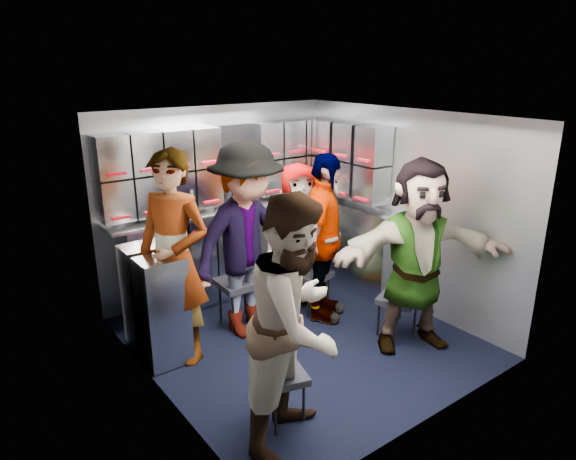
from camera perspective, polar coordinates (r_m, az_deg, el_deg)
floor at (r=5.06m, az=1.27°, el=-11.92°), size 3.00×3.00×0.00m
wall_back at (r=5.83m, az=-7.77°, el=3.22°), size 2.80×0.04×2.10m
wall_left at (r=3.97m, az=-14.83°, el=-4.45°), size 0.04×3.00×2.10m
wall_right at (r=5.56m, az=12.82°, el=2.20°), size 0.04×3.00×2.10m
ceiling at (r=4.40m, az=1.46°, el=12.48°), size 2.80×3.00×0.02m
cart_bank_back at (r=5.82m, az=-6.52°, el=-2.49°), size 2.68×0.38×0.99m
cart_bank_left at (r=4.74m, az=-14.54°, el=-7.96°), size 0.38×0.76×0.99m
counter at (r=5.66m, az=-6.71°, el=2.45°), size 2.68×0.42×0.03m
locker_bank_back at (r=5.60m, az=-7.20°, el=7.26°), size 2.68×0.28×0.82m
locker_bank_right at (r=5.82m, az=6.91°, el=7.68°), size 0.28×1.00×0.82m
right_cabinet at (r=6.01m, az=7.21°, el=-1.79°), size 0.28×1.20×1.00m
coffee_niche at (r=5.74m, az=-5.92°, el=7.38°), size 0.46×0.16×0.84m
red_latch_strip at (r=5.53m, az=-5.62°, el=0.66°), size 2.60×0.02×0.03m
jump_seat_near_left at (r=3.86m, az=-0.79°, el=-16.14°), size 0.42×0.40×0.41m
jump_seat_mid_left at (r=5.16m, az=-5.49°, el=-6.11°), size 0.42×0.40×0.48m
jump_seat_center at (r=5.76m, az=-0.01°, el=-3.32°), size 0.50×0.48×0.48m
jump_seat_mid_right at (r=5.42m, az=2.64°, el=-5.25°), size 0.45×0.44×0.43m
jump_seat_near_right at (r=5.03m, az=12.11°, el=-7.70°), size 0.46×0.45×0.42m
attendant_standing at (r=4.48m, az=-12.55°, el=-3.16°), size 0.74×0.82×1.88m
attendant_arc_a at (r=3.46m, az=0.95°, el=-10.22°), size 1.08×1.01×1.78m
attendant_arc_b at (r=4.83m, az=-4.56°, el=-1.25°), size 1.29×0.84×1.87m
attendant_arc_c at (r=5.51m, az=1.11°, el=-0.50°), size 0.88×0.73×1.55m
attendant_arc_d at (r=5.12m, az=3.99°, el=-0.98°), size 1.06×0.94×1.72m
attendant_arc_e at (r=4.73m, az=14.14°, el=-2.82°), size 1.71×1.17×1.77m
bottle_left at (r=5.23m, az=-14.35°, el=2.41°), size 0.06×0.06×0.27m
bottle_mid at (r=5.37m, az=-10.71°, el=3.07°), size 0.07×0.07×0.27m
bottle_right at (r=5.74m, az=-3.67°, el=4.35°), size 0.06×0.06×0.28m
cup_left at (r=5.22m, az=-14.68°, el=1.44°), size 0.07×0.07×0.11m
cup_right at (r=5.95m, az=-0.71°, el=4.01°), size 0.09×0.09×0.10m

